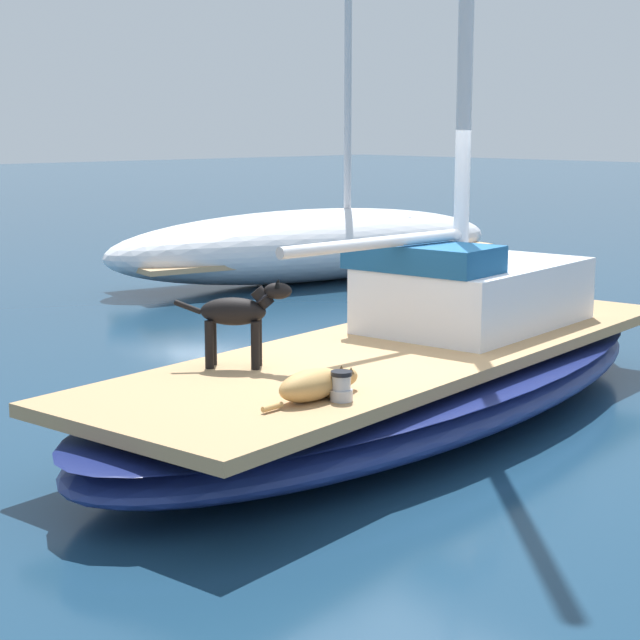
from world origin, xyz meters
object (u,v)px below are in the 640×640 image
sailboat_main (404,382)px  dog_tan (315,384)px  dog_black (239,315)px  deck_winch (341,387)px  moored_boat_port_side (311,244)px

sailboat_main → dog_tan: bearing=-65.6°
dog_black → deck_winch: 1.34m
sailboat_main → dog_black: 1.77m
dog_black → deck_winch: bearing=-5.8°
deck_winch → dog_tan: bearing=-145.0°
sailboat_main → dog_tan: (0.82, -1.81, 0.43)m
dog_black → dog_tan: (1.14, -0.24, -0.32)m
dog_tan → deck_winch: (0.15, 0.11, -0.01)m
dog_tan → deck_winch: dog_tan is taller
sailboat_main → dog_tan: dog_tan is taller
moored_boat_port_side → deck_winch: bearing=-41.2°
sailboat_main → dog_black: (-0.32, -1.57, 0.75)m
sailboat_main → deck_winch: bearing=-60.3°
sailboat_main → deck_winch: size_ratio=35.81×
deck_winch → moored_boat_port_side: (-7.74, 6.78, -0.15)m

